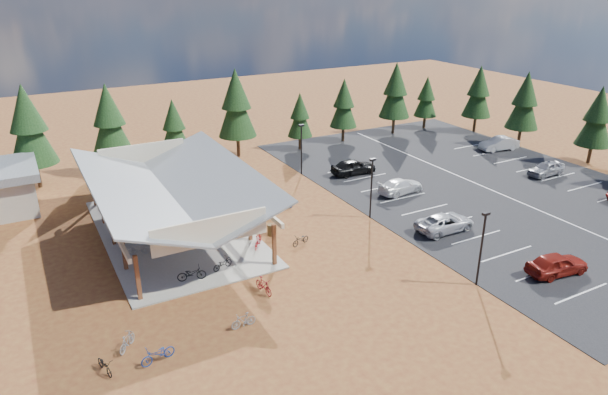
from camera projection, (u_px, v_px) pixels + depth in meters
The scene contains 42 objects.
ground at pixel (331, 240), 41.09m from camera, with size 140.00×140.00×0.00m, color brown.
asphalt_lot at pixel (480, 185), 51.69m from camera, with size 27.00×44.00×0.04m, color black.
concrete_pad at pixel (175, 231), 42.35m from camera, with size 10.60×18.60×0.10m, color gray.
bike_pavilion at pixel (171, 187), 40.91m from camera, with size 11.65×19.40×4.97m.
lamp_post_0 at pixel (482, 244), 34.04m from camera, with size 0.50×0.25×5.14m.
lamp_post_1 at pixel (372, 184), 43.79m from camera, with size 0.50×0.25×5.14m.
lamp_post_2 at pixel (301, 146), 53.54m from camera, with size 0.50×0.25×5.14m.
trash_bin_0 at pixel (271, 230), 41.71m from camera, with size 0.60×0.60×0.90m, color #4F3B1C.
trash_bin_1 at pixel (273, 209), 45.45m from camera, with size 0.60×0.60×0.90m, color #4F3B1C.
pine_1 at pixel (28, 125), 49.09m from camera, with size 4.21×4.21×9.81m.
pine_2 at pixel (109, 120), 52.56m from camera, with size 3.93×3.93×9.17m.
pine_3 at pixel (174, 126), 55.60m from camera, with size 3.03×3.03×7.05m.
pine_4 at pixel (236, 104), 57.86m from camera, with size 4.14×4.14×9.65m.
pine_5 at pixel (300, 115), 60.94m from camera, with size 2.82×2.82×6.57m.
pine_6 at pixel (344, 103), 63.83m from camera, with size 3.24×3.24×7.56m.
pine_7 at pixel (395, 91), 66.68m from camera, with size 3.82×3.82×8.91m.
pine_8 at pixel (426, 97), 69.55m from camera, with size 2.91×2.91×6.77m.
pine_11 at pixel (597, 117), 55.99m from camera, with size 3.55×3.55×8.27m.
pine_12 at pixel (525, 101), 61.94m from camera, with size 3.72×3.72×8.67m.
pine_13 at pixel (479, 92), 67.58m from camera, with size 3.61×3.61×8.40m.
bike_0 at pixel (192, 274), 35.31m from camera, with size 0.66×1.88×0.99m, color black.
bike_1 at pixel (138, 248), 38.57m from camera, with size 0.45×1.61×0.97m, color gray.
bike_2 at pixel (130, 217), 43.61m from camera, with size 0.59×1.70×0.90m, color navy.
bike_3 at pixel (110, 200), 46.92m from camera, with size 0.46×1.61×0.97m, color maroon.
bike_4 at pixel (222, 264), 36.70m from camera, with size 0.55×1.57×0.82m, color black.
bike_5 at pixel (209, 232), 41.04m from camera, with size 0.48×1.70×1.02m, color #94959D.
bike_6 at pixel (199, 216), 43.96m from camera, with size 0.53×1.53×0.80m, color #104994.
bike_7 at pixel (189, 186), 50.07m from camera, with size 0.41×1.47×0.88m, color maroon.
bike_8 at pixel (105, 365), 27.28m from camera, with size 0.55×1.58×0.83m, color black.
bike_9 at pixel (127, 341), 28.97m from camera, with size 0.44×1.57×0.94m, color gray.
bike_10 at pixel (158, 354), 27.96m from camera, with size 0.66×1.88×0.99m, color navy.
bike_11 at pixel (264, 286), 34.07m from camera, with size 0.50×1.76×1.06m, color maroon.
bike_13 at pixel (243, 320), 30.75m from camera, with size 0.43×1.51×0.91m, color gray.
bike_14 at pixel (286, 201), 47.03m from camera, with size 0.59×1.70×0.90m, color navy.
bike_15 at pixel (258, 241), 39.81m from camera, with size 0.50×1.77×1.07m, color maroon.
bike_16 at pixel (301, 240), 40.22m from camera, with size 0.56×1.60×0.84m, color black.
car_0 at pixel (557, 264), 36.12m from camera, with size 1.74×4.33×1.48m, color maroon.
car_2 at pixel (445, 222), 42.30m from camera, with size 2.25×4.89×1.36m, color #B5B7BD.
car_3 at pixel (401, 186), 49.64m from camera, with size 1.88×4.62×1.34m, color silver.
car_4 at pixel (353, 167), 54.31m from camera, with size 1.85×4.61×1.57m, color black.
car_8 at pixel (546, 168), 54.02m from camera, with size 1.67×4.14×1.41m, color gray.
car_9 at pixel (499, 144), 61.81m from camera, with size 1.60×4.59×1.51m, color #BCBCBC.
Camera 1 is at (-19.34, -31.34, 18.63)m, focal length 32.00 mm.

